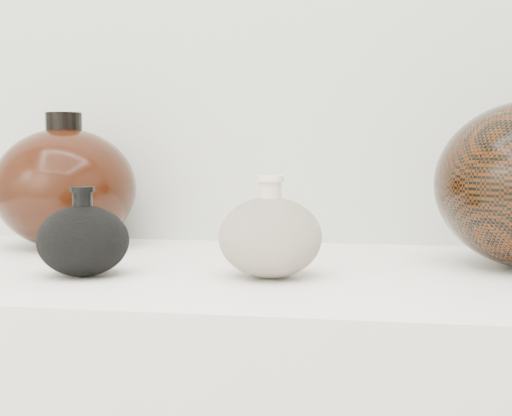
# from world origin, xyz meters

# --- Properties ---
(black_gourd_vase) EXTENTS (0.11, 0.11, 0.10)m
(black_gourd_vase) POSITION_xyz_m (-0.16, 0.87, 0.94)
(black_gourd_vase) COLOR black
(black_gourd_vase) RESTS_ON display_counter
(cream_gourd_vase) EXTENTS (0.15, 0.15, 0.12)m
(cream_gourd_vase) POSITION_xyz_m (0.05, 0.89, 0.95)
(cream_gourd_vase) COLOR #C0B499
(cream_gourd_vase) RESTS_ON display_counter
(left_round_pot) EXTENTS (0.28, 0.28, 0.20)m
(left_round_pot) POSITION_xyz_m (-0.29, 1.09, 0.99)
(left_round_pot) COLOR black
(left_round_pot) RESTS_ON display_counter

